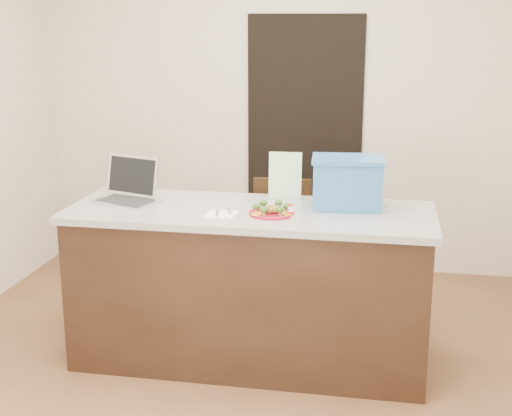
% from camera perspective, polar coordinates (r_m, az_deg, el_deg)
% --- Properties ---
extents(ground, '(4.00, 4.00, 0.00)m').
position_cam_1_polar(ground, '(4.11, -1.15, -13.49)').
color(ground, brown).
rests_on(ground, ground).
extents(room_shell, '(4.00, 4.00, 4.00)m').
position_cam_1_polar(room_shell, '(3.64, -1.28, 9.60)').
color(room_shell, white).
rests_on(room_shell, ground).
extents(doorway, '(0.90, 0.02, 2.00)m').
position_cam_1_polar(doorway, '(5.64, 3.88, 5.06)').
color(doorway, black).
rests_on(doorway, ground).
extents(island, '(2.06, 0.76, 0.92)m').
position_cam_1_polar(island, '(4.14, -0.48, -6.23)').
color(island, black).
rests_on(island, ground).
extents(plate, '(0.25, 0.25, 0.02)m').
position_cam_1_polar(plate, '(3.89, 1.25, -0.40)').
color(plate, maroon).
rests_on(plate, island).
extents(meatballs, '(0.10, 0.10, 0.04)m').
position_cam_1_polar(meatballs, '(3.88, 1.31, -0.08)').
color(meatballs, brown).
rests_on(meatballs, plate).
extents(broccoli, '(0.21, 0.20, 0.04)m').
position_cam_1_polar(broccoli, '(3.88, 1.25, 0.15)').
color(broccoli, '#204612').
rests_on(broccoli, plate).
extents(pepper_rings, '(0.22, 0.22, 0.01)m').
position_cam_1_polar(pepper_rings, '(3.89, 1.25, -0.28)').
color(pepper_rings, yellow).
rests_on(pepper_rings, plate).
extents(napkin, '(0.17, 0.17, 0.01)m').
position_cam_1_polar(napkin, '(3.89, -2.78, -0.50)').
color(napkin, white).
rests_on(napkin, island).
extents(fork, '(0.04, 0.17, 0.00)m').
position_cam_1_polar(fork, '(3.91, -3.03, -0.35)').
color(fork, '#B1B1B6').
rests_on(fork, napkin).
extents(knife, '(0.06, 0.20, 0.01)m').
position_cam_1_polar(knife, '(3.87, -2.41, -0.48)').
color(knife, white).
rests_on(knife, napkin).
extents(yogurt_bottle, '(0.03, 0.03, 0.07)m').
position_cam_1_polar(yogurt_bottle, '(3.84, 2.80, -0.31)').
color(yogurt_bottle, beige).
rests_on(yogurt_bottle, island).
extents(laptop, '(0.42, 0.39, 0.26)m').
position_cam_1_polar(laptop, '(4.26, -10.14, 1.52)').
color(laptop, silver).
rests_on(laptop, island).
extents(leaflet, '(0.20, 0.05, 0.28)m').
position_cam_1_polar(leaflet, '(4.22, 2.34, 2.61)').
color(leaflet, white).
rests_on(leaflet, island).
extents(blue_box, '(0.42, 0.32, 0.29)m').
position_cam_1_polar(blue_box, '(4.04, 7.32, 2.05)').
color(blue_box, '#2C5F9F').
rests_on(blue_box, island).
extents(chair, '(0.41, 0.41, 0.90)m').
position_cam_1_polar(chair, '(4.89, 1.92, -2.32)').
color(chair, '#35200F').
rests_on(chair, ground).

